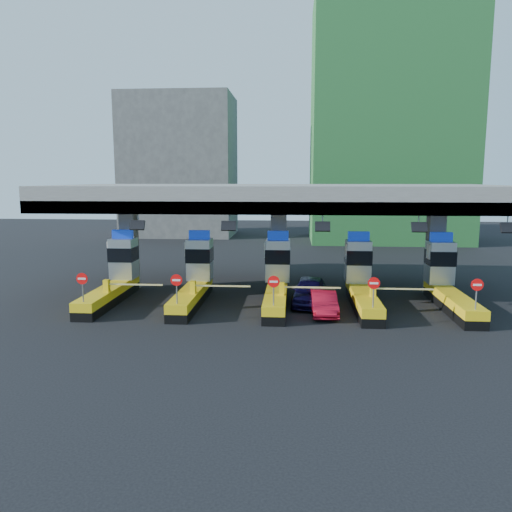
{
  "coord_description": "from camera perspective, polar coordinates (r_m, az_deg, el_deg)",
  "views": [
    {
      "loc": [
        1.0,
        -29.33,
        7.4
      ],
      "look_at": [
        -1.25,
        0.0,
        2.83
      ],
      "focal_mm": 35.0,
      "sensor_mm": 36.0,
      "label": 1
    }
  ],
  "objects": [
    {
      "name": "red_car",
      "position": [
        27.85,
        7.74,
        -5.29
      ],
      "size": [
        1.48,
        3.94,
        1.29
      ],
      "primitive_type": "imported",
      "rotation": [
        0.0,
        0.0,
        0.03
      ],
      "color": "maroon",
      "rests_on": "ground"
    },
    {
      "name": "van",
      "position": [
        29.81,
        6.14,
        -4.0
      ],
      "size": [
        2.36,
        4.89,
        1.61
      ],
      "primitive_type": "imported",
      "rotation": [
        0.0,
        0.0,
        -0.1
      ],
      "color": "black",
      "rests_on": "ground"
    },
    {
      "name": "toll_lane_center",
      "position": [
        30.23,
        2.42,
        -2.63
      ],
      "size": [
        4.43,
        8.0,
        4.16
      ],
      "color": "black",
      "rests_on": "ground"
    },
    {
      "name": "toll_lane_right",
      "position": [
        30.47,
        11.87,
        -2.72
      ],
      "size": [
        4.43,
        8.0,
        4.16
      ],
      "color": "black",
      "rests_on": "ground"
    },
    {
      "name": "toll_lane_far_left",
      "position": [
        32.15,
        -15.71,
        -2.27
      ],
      "size": [
        4.43,
        8.0,
        4.16
      ],
      "color": "black",
      "rests_on": "ground"
    },
    {
      "name": "ground",
      "position": [
        30.26,
        2.38,
        -5.33
      ],
      "size": [
        120.0,
        120.0,
        0.0
      ],
      "primitive_type": "plane",
      "color": "black",
      "rests_on": "ground"
    },
    {
      "name": "toll_lane_left",
      "position": [
        30.8,
        -6.93,
        -2.47
      ],
      "size": [
        4.43,
        8.0,
        4.16
      ],
      "color": "black",
      "rests_on": "ground"
    },
    {
      "name": "toll_lane_far_right",
      "position": [
        31.52,
        20.92,
        -2.74
      ],
      "size": [
        4.43,
        8.0,
        4.16
      ],
      "color": "black",
      "rests_on": "ground"
    },
    {
      "name": "bg_building_concrete",
      "position": [
        67.05,
        -8.67,
        10.1
      ],
      "size": [
        14.0,
        10.0,
        18.0
      ],
      "primitive_type": "cube",
      "color": "#4C4C49",
      "rests_on": "ground"
    },
    {
      "name": "bg_building_scaffold",
      "position": [
        62.66,
        14.97,
        14.59
      ],
      "size": [
        18.0,
        12.0,
        28.0
      ],
      "primitive_type": "cube",
      "color": "#1E5926",
      "rests_on": "ground"
    },
    {
      "name": "toll_canopy",
      "position": [
        32.24,
        2.63,
        6.57
      ],
      "size": [
        28.0,
        12.09,
        7.0
      ],
      "color": "slate",
      "rests_on": "ground"
    }
  ]
}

